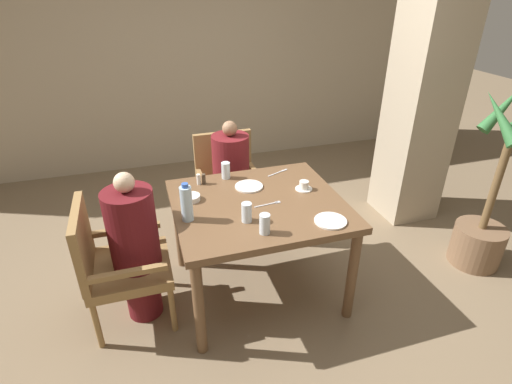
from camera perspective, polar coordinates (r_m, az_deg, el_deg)
The scene contains 21 objects.
ground_plane at distance 3.22m, azimuth 0.28°, elevation -13.43°, with size 16.00×16.00×0.00m, color #7A664C.
wall_back at distance 5.03m, azimuth -9.23°, elevation 19.47°, with size 8.00×0.06×2.80m.
pillar_stone at distance 3.97m, azimuth 23.16°, elevation 14.62°, with size 0.50×0.50×2.70m.
dining_table at distance 2.82m, azimuth 0.32°, elevation -3.13°, with size 1.17×1.05×0.77m.
chair_left_side at distance 2.84m, azimuth -19.54°, elevation -9.26°, with size 0.54×0.54×0.90m.
diner_in_left_chair at distance 2.78m, azimuth -16.85°, elevation -7.51°, with size 0.32×0.32×1.11m.
chair_far_side at distance 3.70m, azimuth -4.05°, elevation 1.66°, with size 0.54×0.54×0.90m.
diner_in_far_chair at distance 3.54m, azimuth -3.54°, elevation 1.79°, with size 0.32×0.32×1.10m.
potted_palm at distance 3.70m, azimuth 29.99°, elevation -3.05°, with size 0.42×0.40×1.51m.
plate_main_left at distance 2.59m, azimuth 10.59°, elevation -4.08°, with size 0.21×0.21×0.01m.
plate_main_right at distance 2.96m, azimuth -0.96°, elevation 0.82°, with size 0.21×0.21×0.01m.
teacup_with_saucer at distance 2.94m, azimuth 6.86°, elevation 0.85°, with size 0.12×0.12×0.07m.
bowl_small at distance 2.81m, azimuth -9.27°, elevation -0.81°, with size 0.13×0.13×0.04m.
water_bottle at distance 2.54m, azimuth -9.90°, elevation -1.58°, with size 0.08×0.08×0.26m.
glass_tall_near at distance 3.08m, azimuth -4.34°, elevation 3.09°, with size 0.07×0.07×0.13m.
glass_tall_mid at distance 2.52m, azimuth -1.35°, elevation -2.92°, with size 0.07×0.07×0.13m.
glass_tall_far at distance 2.41m, azimuth 1.26°, elevation -4.59°, with size 0.07×0.07×0.13m.
salt_shaker at distance 3.01m, azimuth -8.21°, elevation 1.80°, with size 0.03×0.03×0.08m.
pepper_shaker at distance 3.02m, azimuth -7.47°, elevation 1.87°, with size 0.03×0.03×0.08m.
fork_beside_plate at distance 2.74m, azimuth 2.06°, elevation -1.69°, with size 0.19×0.04×0.00m.
knife_beside_plate at distance 3.19m, azimuth 3.27°, elevation 2.83°, with size 0.19×0.09×0.00m.
Camera 1 is at (-0.72, -2.29, 2.14)m, focal length 28.00 mm.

